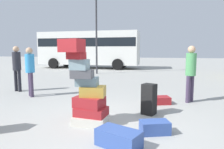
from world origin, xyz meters
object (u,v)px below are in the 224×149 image
object	(u,v)px
suitcase_maroon_right_side	(160,100)
person_passerby_in_red	(191,69)
suitcase_tower	(87,92)
person_bearded_onlooker	(30,67)
suitcase_black_foreground_near	(149,99)
parked_bus	(89,47)
lamp_post	(96,6)
suitcase_navy_foreground_far	(155,127)
person_tourist_with_camera	(17,65)
suitcase_navy_behind_tower	(119,138)

from	to	relation	value
suitcase_maroon_right_side	person_passerby_in_red	distance (m)	1.32
suitcase_tower	person_bearded_onlooker	bearing A→B (deg)	144.15
suitcase_tower	suitcase_black_foreground_near	xyz separation A→B (m)	(1.25, 0.98, -0.32)
suitcase_tower	parked_bus	distance (m)	13.95
person_passerby_in_red	lamp_post	xyz separation A→B (m)	(-5.06, 6.54, 3.44)
suitcase_tower	parked_bus	bearing A→B (deg)	109.61
suitcase_maroon_right_side	suitcase_navy_foreground_far	bearing A→B (deg)	-111.76
suitcase_tower	person_tourist_with_camera	xyz separation A→B (m)	(-3.81, 2.65, 0.34)
person_tourist_with_camera	person_passerby_in_red	xyz separation A→B (m)	(6.20, -0.18, -0.01)
parked_bus	suitcase_black_foreground_near	bearing A→B (deg)	-64.22
suitcase_maroon_right_side	suitcase_navy_foreground_far	xyz separation A→B (m)	(-0.10, -2.23, 0.01)
suitcase_black_foreground_near	person_tourist_with_camera	size ratio (longest dim) A/B	0.44
suitcase_black_foreground_near	person_passerby_in_red	bearing A→B (deg)	75.69
person_bearded_onlooker	person_tourist_with_camera	xyz separation A→B (m)	(-1.03, 0.64, 0.03)
suitcase_maroon_right_side	parked_bus	bearing A→B (deg)	100.14
suitcase_navy_behind_tower	suitcase_navy_foreground_far	xyz separation A→B (m)	(0.56, 0.68, -0.02)
suitcase_navy_foreground_far	person_passerby_in_red	world-z (taller)	person_passerby_in_red
suitcase_navy_behind_tower	suitcase_black_foreground_near	distance (m)	1.89
parked_bus	person_tourist_with_camera	bearing A→B (deg)	-85.54
person_tourist_with_camera	parked_bus	size ratio (longest dim) A/B	0.20
suitcase_navy_foreground_far	suitcase_navy_behind_tower	bearing A→B (deg)	-149.76
person_bearded_onlooker	suitcase_tower	bearing A→B (deg)	7.30
suitcase_maroon_right_side	person_bearded_onlooker	size ratio (longest dim) A/B	0.32
suitcase_navy_foreground_far	person_passerby_in_red	xyz separation A→B (m)	(0.97, 2.65, 0.90)
suitcase_black_foreground_near	person_bearded_onlooker	bearing A→B (deg)	-171.14
suitcase_tower	suitcase_black_foreground_near	size ratio (longest dim) A/B	2.37
suitcase_black_foreground_near	person_bearded_onlooker	xyz separation A→B (m)	(-4.03, 1.03, 0.62)
suitcase_navy_foreground_far	lamp_post	distance (m)	10.96
person_bearded_onlooker	person_tourist_with_camera	world-z (taller)	person_tourist_with_camera
parked_bus	suitcase_maroon_right_side	bearing A→B (deg)	-60.97
suitcase_navy_behind_tower	person_bearded_onlooker	distance (m)	4.72
suitcase_maroon_right_side	suitcase_navy_behind_tower	distance (m)	2.98
suitcase_navy_behind_tower	suitcase_black_foreground_near	xyz separation A→B (m)	(0.38, 1.84, 0.24)
suitcase_navy_foreground_far	person_tourist_with_camera	xyz separation A→B (m)	(-5.23, 2.83, 0.91)
person_tourist_with_camera	suitcase_navy_foreground_far	bearing A→B (deg)	-12.47
suitcase_tower	lamp_post	distance (m)	10.13
suitcase_navy_behind_tower	parked_bus	size ratio (longest dim) A/B	0.08
suitcase_black_foreground_near	person_passerby_in_red	distance (m)	1.98
suitcase_navy_foreground_far	person_bearded_onlooker	bearing A→B (deg)	132.35
person_bearded_onlooker	person_passerby_in_red	xyz separation A→B (m)	(5.18, 0.46, 0.02)
person_bearded_onlooker	lamp_post	size ratio (longest dim) A/B	0.24
suitcase_maroon_right_side	suitcase_black_foreground_near	world-z (taller)	suitcase_black_foreground_near
suitcase_navy_foreground_far	parked_bus	xyz separation A→B (m)	(-6.09, 13.28, 1.71)
suitcase_black_foreground_near	suitcase_maroon_right_side	bearing A→B (deg)	98.59
suitcase_tower	suitcase_black_foreground_near	distance (m)	1.62
parked_bus	suitcase_tower	bearing A→B (deg)	-70.64
suitcase_tower	lamp_post	world-z (taller)	lamp_post
suitcase_black_foreground_near	suitcase_navy_foreground_far	bearing A→B (deg)	-58.18
suitcase_navy_behind_tower	lamp_post	bearing A→B (deg)	131.94
person_passerby_in_red	suitcase_maroon_right_side	bearing A→B (deg)	-27.99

